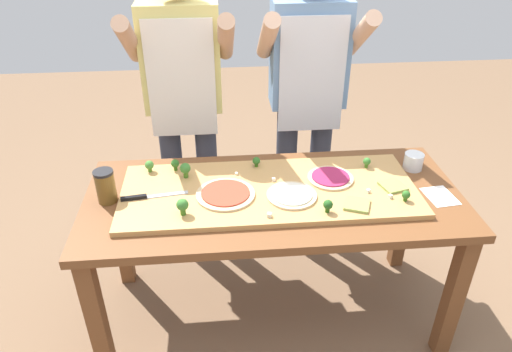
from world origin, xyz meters
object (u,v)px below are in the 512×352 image
object	(u,v)px
broccoli_floret_front_mid	(182,205)
cheese_crumble_c	(236,174)
broccoli_floret_center_left	(328,205)
cheese_crumble_d	(274,179)
pizza_slice_near_right	(357,205)
chefs_knife	(145,197)
broccoli_floret_front_left	(367,162)
pizza_whole_white_garlic	(292,195)
cheese_crumble_e	(368,191)
flour_cup	(413,162)
broccoli_floret_back_right	(175,164)
cook_right	(308,87)
prep_table	(273,212)
cheese_crumble_a	(269,215)
pizza_slice_far_right	(393,186)
broccoli_floret_front_right	(185,169)
broccoli_floret_center_right	(149,165)
broccoli_floret_back_left	(256,161)
broccoli_floret_back_mid	(406,195)
recipe_note	(440,196)
sauce_jar	(106,186)
pizza_whole_beet_magenta	(330,178)
cook_left	(184,91)
pizza_whole_tomato_red	(225,194)
cheese_crumble_b	(390,196)

from	to	relation	value
broccoli_floret_front_mid	cheese_crumble_c	size ratio (longest dim) A/B	6.12
broccoli_floret_center_left	cheese_crumble_d	xyz separation A→B (m)	(-0.19, 0.26, -0.03)
pizza_slice_near_right	chefs_knife	bearing A→B (deg)	171.03
cheese_crumble_d	broccoli_floret_front_left	bearing A→B (deg)	10.03
pizza_whole_white_garlic	cheese_crumble_e	distance (m)	0.34
broccoli_floret_front_mid	cheese_crumble_c	distance (m)	0.38
flour_cup	broccoli_floret_back_right	bearing A→B (deg)	177.60
pizza_whole_white_garlic	cook_right	distance (m)	0.76
prep_table	cheese_crumble_a	bearing A→B (deg)	-102.02
pizza_slice_far_right	flour_cup	bearing A→B (deg)	49.07
broccoli_floret_front_right	broccoli_floret_center_right	xyz separation A→B (m)	(-0.17, 0.07, -0.01)
broccoli_floret_center_right	broccoli_floret_back_right	xyz separation A→B (m)	(0.12, 0.00, 0.00)
cheese_crumble_c	cheese_crumble_d	bearing A→B (deg)	-22.45
prep_table	broccoli_floret_front_mid	size ratio (longest dim) A/B	22.89
prep_table	pizza_whole_white_garlic	distance (m)	0.16
pizza_slice_near_right	cheese_crumble_a	distance (m)	0.38
cheese_crumble_d	cheese_crumble_a	bearing A→B (deg)	-100.53
broccoli_floret_back_left	flour_cup	xyz separation A→B (m)	(0.76, -0.05, -0.02)
chefs_knife	broccoli_floret_back_right	world-z (taller)	broccoli_floret_back_right
cheese_crumble_a	flour_cup	world-z (taller)	flour_cup
prep_table	broccoli_floret_front_left	bearing A→B (deg)	18.43
broccoli_floret_center_left	cheese_crumble_c	xyz separation A→B (m)	(-0.36, 0.33, -0.03)
pizza_whole_white_garlic	broccoli_floret_back_mid	bearing A→B (deg)	-9.15
prep_table	broccoli_floret_back_right	xyz separation A→B (m)	(-0.44, 0.21, 0.16)
chefs_knife	cook_right	size ratio (longest dim) A/B	0.17
broccoli_floret_center_left	flour_cup	world-z (taller)	broccoli_floret_center_left
recipe_note	chefs_knife	bearing A→B (deg)	176.91
broccoli_floret_front_mid	sauce_jar	bearing A→B (deg)	153.82
broccoli_floret_center_right	cheese_crumble_c	bearing A→B (deg)	-9.29
prep_table	broccoli_floret_front_left	distance (m)	0.52
flour_cup	sauce_jar	size ratio (longest dim) A/B	0.61
pizza_whole_white_garlic	sauce_jar	world-z (taller)	sauce_jar
broccoli_floret_back_mid	broccoli_floret_back_left	bearing A→B (deg)	150.23
pizza_whole_beet_magenta	cheese_crumble_e	world-z (taller)	same
chefs_knife	broccoli_floret_center_left	bearing A→B (deg)	-12.83
prep_table	broccoli_floret_center_left	world-z (taller)	broccoli_floret_center_left
prep_table	broccoli_floret_back_left	xyz separation A→B (m)	(-0.06, 0.21, 0.15)
broccoli_floret_front_left	cheese_crumble_e	xyz separation A→B (m)	(-0.05, -0.21, -0.02)
cheese_crumble_a	cook_right	distance (m)	0.92
pizza_whole_beet_magenta	broccoli_floret_front_right	bearing A→B (deg)	173.41
broccoli_floret_center_left	cook_left	bearing A→B (deg)	126.22
flour_cup	pizza_whole_beet_magenta	bearing A→B (deg)	-167.20
broccoli_floret_center_right	broccoli_floret_back_mid	distance (m)	1.17
pizza_whole_tomato_red	broccoli_floret_back_left	world-z (taller)	broccoli_floret_back_left
cheese_crumble_b	cheese_crumble_d	xyz separation A→B (m)	(-0.49, 0.18, -0.00)
broccoli_floret_center_right	cheese_crumble_a	size ratio (longest dim) A/B	3.24
cook_right	broccoli_floret_center_left	bearing A→B (deg)	-94.01
cheese_crumble_a	cheese_crumble_c	distance (m)	0.36
broccoli_floret_back_left	chefs_knife	bearing A→B (deg)	-155.88
cheese_crumble_a	recipe_note	size ratio (longest dim) A/B	0.11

